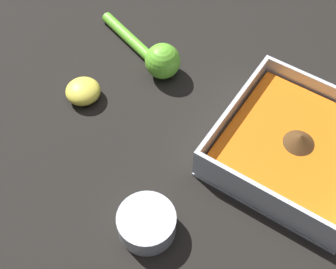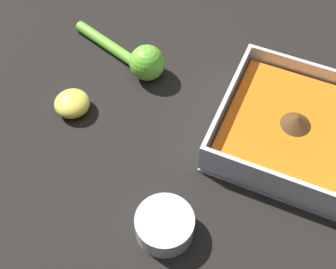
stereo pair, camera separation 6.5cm
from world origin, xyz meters
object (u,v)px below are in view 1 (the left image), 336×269
Objects in this scene: square_dish at (296,149)px; spice_bowl at (147,224)px; lemon_squeezer at (156,56)px; lemon_half at (83,91)px.

spice_bowl is (0.20, -0.11, -0.00)m from square_dish.
square_dish is 2.78× the size of spice_bowl.
square_dish reaches higher than lemon_squeezer.
lemon_squeezer reaches higher than spice_bowl.
spice_bowl is at bearing 58.80° from lemon_half.
lemon_half is (0.08, -0.32, -0.01)m from square_dish.
square_dish reaches higher than spice_bowl.
square_dish is 0.23m from spice_bowl.
square_dish is at bearing 103.92° from lemon_half.
lemon_squeezer is 0.13m from lemon_half.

